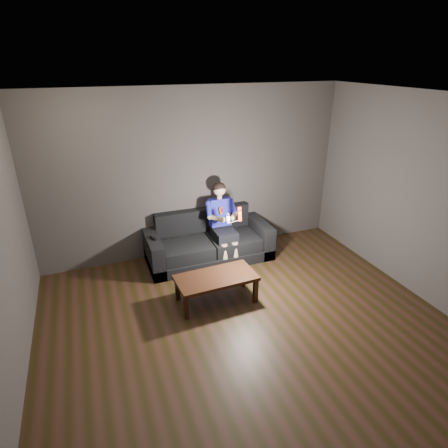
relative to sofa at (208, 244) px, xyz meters
name	(u,v)px	position (x,y,z in m)	size (l,w,h in m)	color
floor	(259,342)	(-0.09, -2.12, -0.25)	(5.00, 5.00, 0.00)	black
back_wall	(194,174)	(-0.09, 0.38, 1.10)	(5.00, 0.04, 2.70)	#403A39
right_wall	(444,208)	(2.41, -2.12, 1.10)	(0.04, 5.00, 2.70)	#403A39
ceiling	(270,102)	(-0.09, -2.12, 2.45)	(5.00, 5.00, 0.02)	white
sofa	(208,244)	(0.00, 0.00, 0.00)	(2.00, 0.86, 0.77)	black
child	(222,217)	(0.23, -0.04, 0.46)	(0.50, 0.62, 1.24)	black
wii_remote_red	(239,214)	(0.32, -0.52, 0.70)	(0.06, 0.08, 0.22)	red
nunchuk_white	(228,218)	(0.14, -0.51, 0.65)	(0.08, 0.11, 0.16)	white
wii_remote_black	(153,238)	(-0.90, -0.07, 0.31)	(0.07, 0.15, 0.03)	black
coffee_table	(216,280)	(-0.28, -1.17, 0.08)	(1.09, 0.59, 0.39)	black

